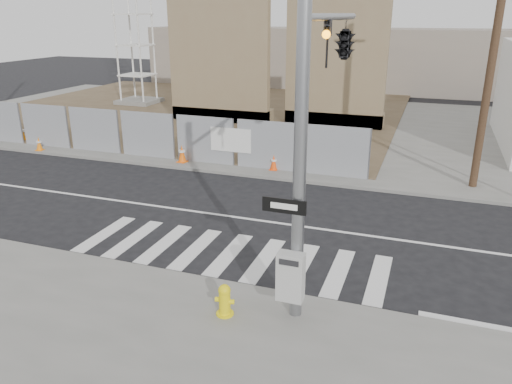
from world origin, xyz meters
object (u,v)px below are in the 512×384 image
(traffic_cone_b, at_px, (39,144))
(traffic_cone_d, at_px, (274,162))
(signal_pole, at_px, (332,78))
(traffic_cone_c, at_px, (182,154))
(fire_hydrant, at_px, (225,300))
(traffic_cone_a, at_px, (22,133))

(traffic_cone_b, distance_m, traffic_cone_d, 11.32)
(signal_pole, xyz_separation_m, traffic_cone_b, (-14.90, 6.27, -4.36))
(signal_pole, height_order, traffic_cone_c, signal_pole)
(signal_pole, distance_m, traffic_cone_b, 16.74)
(fire_hydrant, relative_size, traffic_cone_c, 0.95)
(traffic_cone_c, bearing_deg, fire_hydrant, -58.07)
(fire_hydrant, bearing_deg, traffic_cone_c, 106.88)
(traffic_cone_a, xyz_separation_m, traffic_cone_b, (2.18, -1.24, -0.07))
(traffic_cone_d, bearing_deg, fire_hydrant, -77.92)
(traffic_cone_c, xyz_separation_m, traffic_cone_d, (4.07, 0.25, -0.06))
(signal_pole, relative_size, traffic_cone_d, 11.11)
(signal_pole, bearing_deg, traffic_cone_a, 156.27)
(traffic_cone_a, xyz_separation_m, traffic_cone_d, (13.47, -0.49, -0.07))
(traffic_cone_c, bearing_deg, traffic_cone_a, 175.49)
(fire_hydrant, relative_size, traffic_cone_d, 1.14)
(fire_hydrant, height_order, traffic_cone_d, fire_hydrant)
(traffic_cone_a, bearing_deg, traffic_cone_d, -2.08)
(traffic_cone_a, distance_m, traffic_cone_c, 9.43)
(signal_pole, distance_m, traffic_cone_c, 11.10)
(fire_hydrant, xyz_separation_m, traffic_cone_a, (-15.68, 10.81, 0.03))
(traffic_cone_d, bearing_deg, traffic_cone_c, -176.43)
(signal_pole, relative_size, traffic_cone_b, 11.17)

